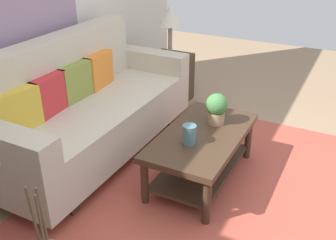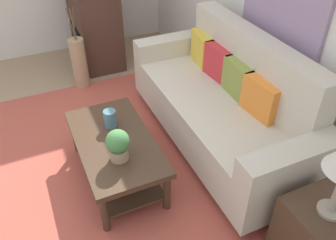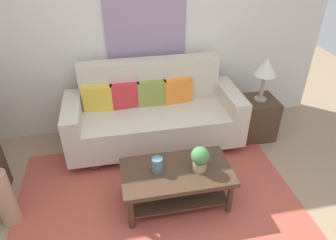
# 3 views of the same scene
# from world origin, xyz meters

# --- Properties ---
(ground_plane) EXTENTS (9.17, 9.17, 0.00)m
(ground_plane) POSITION_xyz_m (0.00, 0.00, 0.00)
(ground_plane) COLOR #9E7F60
(wall_back) EXTENTS (5.17, 0.10, 2.70)m
(wall_back) POSITION_xyz_m (0.00, 2.14, 1.35)
(wall_back) COLOR silver
(wall_back) RESTS_ON ground_plane
(area_rug) EXTENTS (2.94, 2.17, 0.01)m
(area_rug) POSITION_xyz_m (0.00, 0.50, 0.01)
(area_rug) COLOR #B24C3D
(area_rug) RESTS_ON ground_plane
(couch) EXTENTS (2.16, 0.84, 1.08)m
(couch) POSITION_xyz_m (0.13, 1.61, 0.43)
(couch) COLOR beige
(couch) RESTS_ON ground_plane
(throw_pillow_mustard) EXTENTS (0.37, 0.17, 0.32)m
(throw_pillow_mustard) POSITION_xyz_m (-0.54, 1.73, 0.68)
(throw_pillow_mustard) COLOR gold
(throw_pillow_mustard) RESTS_ON couch
(throw_pillow_crimson) EXTENTS (0.37, 0.15, 0.32)m
(throw_pillow_crimson) POSITION_xyz_m (-0.20, 1.73, 0.68)
(throw_pillow_crimson) COLOR red
(throw_pillow_crimson) RESTS_ON couch
(throw_pillow_olive) EXTENTS (0.36, 0.13, 0.32)m
(throw_pillow_olive) POSITION_xyz_m (0.13, 1.73, 0.68)
(throw_pillow_olive) COLOR olive
(throw_pillow_olive) RESTS_ON couch
(throw_pillow_orange) EXTENTS (0.37, 0.16, 0.32)m
(throw_pillow_orange) POSITION_xyz_m (0.47, 1.73, 0.68)
(throw_pillow_orange) COLOR orange
(throw_pillow_orange) RESTS_ON couch
(coffee_table) EXTENTS (1.10, 0.60, 0.43)m
(coffee_table) POSITION_xyz_m (0.19, 0.54, 0.31)
(coffee_table) COLOR #422D1E
(coffee_table) RESTS_ON ground_plane
(tabletop_vase) EXTENTS (0.11, 0.11, 0.15)m
(tabletop_vase) POSITION_xyz_m (0.00, 0.57, 0.51)
(tabletop_vase) COLOR slate
(tabletop_vase) RESTS_ON coffee_table
(potted_plant_tabletop) EXTENTS (0.18, 0.18, 0.26)m
(potted_plant_tabletop) POSITION_xyz_m (0.41, 0.51, 0.57)
(potted_plant_tabletop) COLOR tan
(potted_plant_tabletop) RESTS_ON coffee_table
(side_table) EXTENTS (0.44, 0.44, 0.56)m
(side_table) POSITION_xyz_m (1.51, 1.50, 0.28)
(side_table) COLOR #422D1E
(side_table) RESTS_ON ground_plane
(table_lamp) EXTENTS (0.28, 0.28, 0.57)m
(table_lamp) POSITION_xyz_m (1.51, 1.50, 0.99)
(table_lamp) COLOR gray
(table_lamp) RESTS_ON side_table
(floor_vase_branch_a) EXTENTS (0.04, 0.03, 0.36)m
(floor_vase_branch_a) POSITION_xyz_m (-1.44, 0.61, 0.79)
(floor_vase_branch_a) COLOR brown
(floor_vase_branch_a) RESTS_ON floor_vase
(floor_vase_branch_b) EXTENTS (0.02, 0.05, 0.36)m
(floor_vase_branch_b) POSITION_xyz_m (-1.47, 0.63, 0.79)
(floor_vase_branch_b) COLOR brown
(floor_vase_branch_b) RESTS_ON floor_vase
(floor_vase_branch_c) EXTENTS (0.04, 0.05, 0.36)m
(floor_vase_branch_c) POSITION_xyz_m (-1.47, 0.59, 0.79)
(floor_vase_branch_c) COLOR brown
(floor_vase_branch_c) RESTS_ON floor_vase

